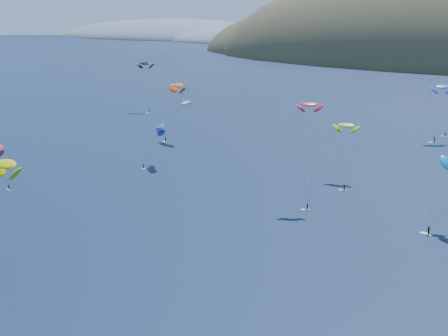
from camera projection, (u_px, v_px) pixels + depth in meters
headland at (190, 40)px, 934.03m from camera, size 460.00×250.00×60.00m
sailboat at (186, 102)px, 319.26m from camera, size 9.34×8.06×11.53m
kitesurfer_1 at (178, 85)px, 232.56m from camera, size 10.84×11.64×23.30m
kitesurfer_2 at (6, 164)px, 132.74m from camera, size 11.42×10.12×20.04m
kitesurfer_3 at (346, 125)px, 180.65m from camera, size 8.79×14.37×18.13m
kitesurfer_4 at (442, 87)px, 230.78m from camera, size 9.70×9.41×22.76m
kitesurfer_9 at (310, 105)px, 155.33m from camera, size 7.15×8.16×27.71m
kitesurfer_10 at (160, 126)px, 197.24m from camera, size 9.06×13.43×15.05m
kitesurfer_12 at (145, 64)px, 296.13m from camera, size 11.21×9.77×24.70m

